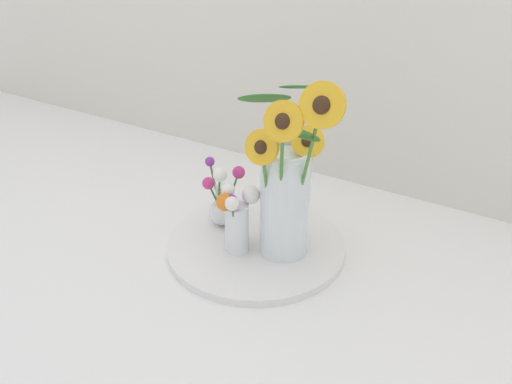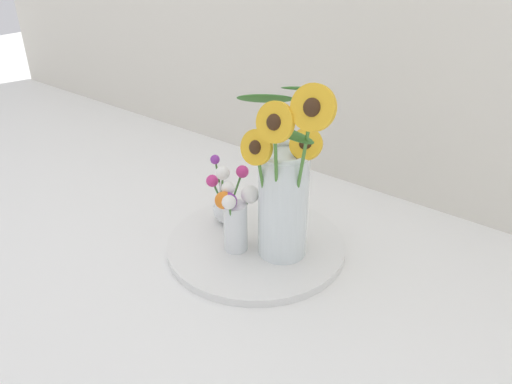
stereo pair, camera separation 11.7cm
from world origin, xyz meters
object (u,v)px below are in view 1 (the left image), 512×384
serving_tray (256,245)px  vase_small_center (236,216)px  mason_jar_sunflowers (286,190)px  vase_bulb_right (222,202)px

serving_tray → vase_small_center: vase_small_center is taller
serving_tray → mason_jar_sunflowers: bearing=0.3°
serving_tray → mason_jar_sunflowers: (0.08, 0.00, 0.18)m
mason_jar_sunflowers → vase_bulb_right: 0.22m
vase_small_center → vase_bulb_right: (-0.09, 0.07, -0.03)m
vase_small_center → vase_bulb_right: bearing=141.4°
mason_jar_sunflowers → serving_tray: bearing=-179.7°
serving_tray → vase_bulb_right: bearing=169.8°
mason_jar_sunflowers → vase_bulb_right: size_ratio=2.50×
serving_tray → vase_bulb_right: size_ratio=2.41×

